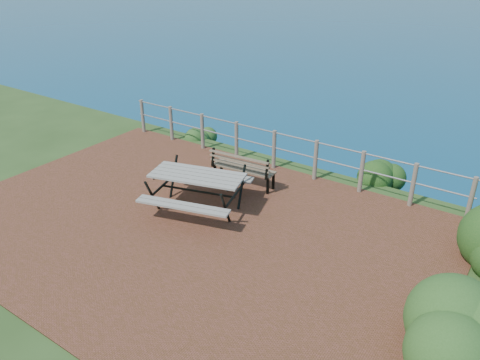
# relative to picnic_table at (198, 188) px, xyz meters

# --- Properties ---
(ground) EXTENTS (10.00, 7.00, 0.12)m
(ground) POSITION_rel_picnic_table_xyz_m (0.24, -0.62, -0.52)
(ground) COLOR brown
(ground) RESTS_ON ground
(safety_railing) EXTENTS (9.40, 0.10, 1.00)m
(safety_railing) POSITION_rel_picnic_table_xyz_m (0.24, 2.73, 0.05)
(safety_railing) COLOR #6B5B4C
(safety_railing) RESTS_ON ground
(picnic_table) EXTENTS (2.08, 1.64, 0.82)m
(picnic_table) POSITION_rel_picnic_table_xyz_m (0.00, 0.00, 0.00)
(picnic_table) COLOR gray
(picnic_table) RESTS_ON ground
(park_bench) EXTENTS (1.56, 0.51, 0.86)m
(park_bench) POSITION_rel_picnic_table_xyz_m (0.15, 1.51, 0.05)
(park_bench) COLOR brown
(park_bench) RESTS_ON ground
(shrub_lip_west) EXTENTS (0.86, 0.86, 0.63)m
(shrub_lip_west) POSITION_rel_picnic_table_xyz_m (-2.95, 3.47, -0.52)
(shrub_lip_west) COLOR #2E541F
(shrub_lip_west) RESTS_ON ground
(shrub_lip_east) EXTENTS (0.88, 0.88, 0.67)m
(shrub_lip_east) POSITION_rel_picnic_table_xyz_m (2.79, 3.68, -0.52)
(shrub_lip_east) COLOR #154417
(shrub_lip_east) RESTS_ON ground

